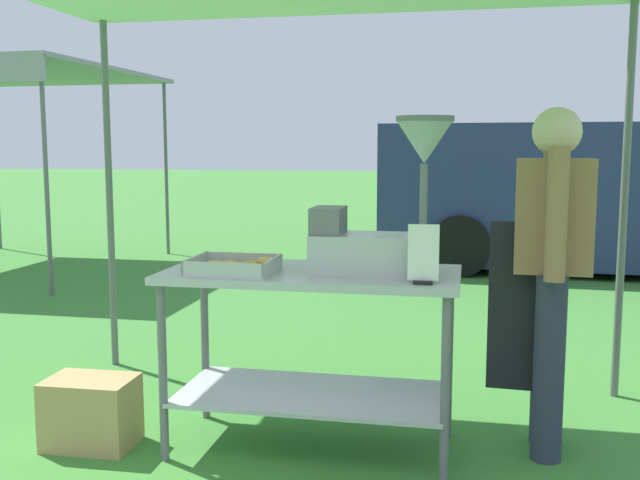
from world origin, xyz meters
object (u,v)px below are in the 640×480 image
(supply_crate, at_px, (91,412))
(van_navy, at_px, (596,194))
(donut_tray, at_px, (235,267))
(menu_sign, at_px, (423,259))
(neighbour_tent, at_px, (9,76))
(vendor, at_px, (550,263))
(donut_cart, at_px, (311,319))
(donut_fryer, at_px, (384,220))

(supply_crate, height_order, van_navy, van_navy)
(donut_tray, distance_m, supply_crate, 1.01)
(supply_crate, bearing_deg, donut_tray, 4.84)
(menu_sign, height_order, neighbour_tent, neighbour_tent)
(vendor, bearing_deg, donut_cart, -170.31)
(vendor, height_order, neighbour_tent, neighbour_tent)
(vendor, bearing_deg, donut_tray, -167.52)
(menu_sign, xyz_separation_m, vendor, (0.56, 0.42, -0.06))
(neighbour_tent, bearing_deg, donut_fryer, -42.33)
(menu_sign, relative_size, supply_crate, 0.60)
(menu_sign, xyz_separation_m, supply_crate, (-1.57, 0.04, -0.80))
(donut_tray, height_order, donut_fryer, donut_fryer)
(menu_sign, distance_m, neighbour_tent, 6.96)
(vendor, relative_size, neighbour_tent, 0.53)
(donut_fryer, bearing_deg, supply_crate, -172.98)
(donut_cart, distance_m, neighbour_tent, 6.50)
(supply_crate, bearing_deg, van_navy, 61.64)
(donut_fryer, bearing_deg, donut_cart, 176.86)
(donut_cart, height_order, supply_crate, donut_cart)
(donut_cart, bearing_deg, supply_crate, -169.75)
(donut_fryer, distance_m, supply_crate, 1.68)
(supply_crate, bearing_deg, menu_sign, -1.55)
(donut_cart, distance_m, vendor, 1.13)
(vendor, xyz_separation_m, supply_crate, (-2.13, -0.37, -0.74))
(donut_cart, height_order, neighbour_tent, neighbour_tent)
(vendor, xyz_separation_m, neighbour_tent, (-5.60, 4.21, 1.33))
(donut_fryer, bearing_deg, neighbour_tent, 137.67)
(donut_fryer, height_order, vendor, vendor)
(menu_sign, bearing_deg, van_navy, 74.68)
(donut_tray, relative_size, van_navy, 0.08)
(van_navy, bearing_deg, donut_fryer, -107.58)
(supply_crate, distance_m, van_navy, 6.81)
(donut_fryer, xyz_separation_m, supply_crate, (-1.38, -0.17, -0.94))
(vendor, xyz_separation_m, van_navy, (1.09, 5.59, -0.03))
(supply_crate, distance_m, neighbour_tent, 6.11)
(donut_tray, relative_size, vendor, 0.24)
(donut_cart, xyz_separation_m, vendor, (1.08, 0.19, 0.27))
(donut_cart, relative_size, neighbour_tent, 0.45)
(donut_cart, xyz_separation_m, supply_crate, (-1.04, -0.19, -0.47))
(supply_crate, xyz_separation_m, neighbour_tent, (-3.47, 4.59, 2.07))
(vendor, bearing_deg, menu_sign, -143.15)
(menu_sign, xyz_separation_m, van_navy, (1.64, 6.00, -0.09))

